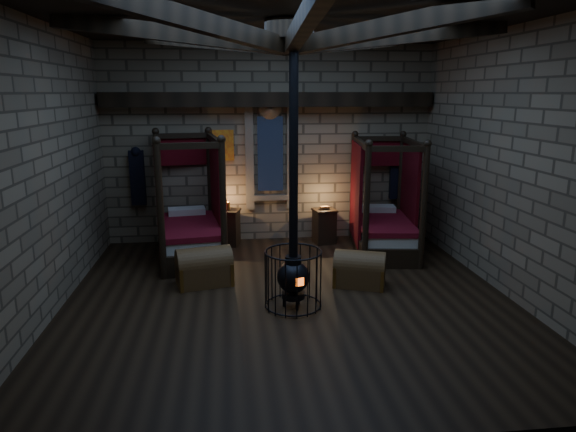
{
  "coord_description": "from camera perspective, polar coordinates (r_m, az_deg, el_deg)",
  "views": [
    {
      "loc": [
        -0.9,
        -7.56,
        3.2
      ],
      "look_at": [
        0.05,
        0.6,
        1.21
      ],
      "focal_mm": 32.0,
      "sensor_mm": 36.0,
      "label": 1
    }
  ],
  "objects": [
    {
      "name": "nightstand_right",
      "position": [
        11.13,
        4.05,
        -1.09
      ],
      "size": [
        0.54,
        0.52,
        0.81
      ],
      "rotation": [
        0.0,
        0.0,
        0.18
      ],
      "color": "black",
      "rests_on": "ground"
    },
    {
      "name": "trunk_right",
      "position": [
        8.8,
        7.96,
        -5.95
      ],
      "size": [
        0.97,
        0.79,
        0.62
      ],
      "rotation": [
        0.0,
        0.0,
        -0.35
      ],
      "color": "brown",
      "rests_on": "ground"
    },
    {
      "name": "bed_right",
      "position": [
        10.7,
        10.52,
        -0.89
      ],
      "size": [
        1.41,
        2.3,
        2.28
      ],
      "rotation": [
        0.0,
        0.0,
        -0.13
      ],
      "color": "black",
      "rests_on": "ground"
    },
    {
      "name": "stove",
      "position": [
        7.77,
        0.59,
        -6.16
      ],
      "size": [
        0.87,
        0.87,
        4.05
      ],
      "rotation": [
        0.0,
        0.0,
        0.3
      ],
      "color": "black",
      "rests_on": "ground"
    },
    {
      "name": "bed_left",
      "position": [
        10.33,
        -10.89,
        -1.3
      ],
      "size": [
        1.49,
        2.41,
        2.37
      ],
      "rotation": [
        0.0,
        0.0,
        0.14
      ],
      "color": "black",
      "rests_on": "ground"
    },
    {
      "name": "nightstand_left",
      "position": [
        11.03,
        -6.66,
        -1.21
      ],
      "size": [
        0.58,
        0.57,
        0.94
      ],
      "rotation": [
        0.0,
        0.0,
        -0.26
      ],
      "color": "black",
      "rests_on": "ground"
    },
    {
      "name": "trunk_left",
      "position": [
        8.87,
        -9.3,
        -5.68
      ],
      "size": [
        1.02,
        0.77,
        0.67
      ],
      "rotation": [
        0.0,
        0.0,
        0.23
      ],
      "color": "brown",
      "rests_on": "ground"
    },
    {
      "name": "room",
      "position": [
        7.72,
        0.05,
        17.65
      ],
      "size": [
        7.02,
        7.02,
        4.29
      ],
      "color": "black",
      "rests_on": "ground"
    }
  ]
}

